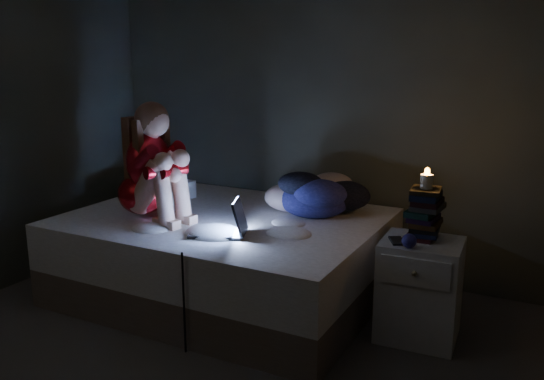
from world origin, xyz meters
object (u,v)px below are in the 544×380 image
Objects in this scene: laptop at (217,216)px; phone at (396,240)px; bed at (225,255)px; woman at (141,160)px; candle at (427,183)px; nightstand at (419,290)px.

phone is at bearing -5.59° from laptop.
bed is 2.62× the size of woman.
candle reaches higher than bed.
laptop reaches higher than nightstand.
woman is 2.37× the size of laptop.
nightstand is 0.33m from phone.
nightstand is (1.77, 0.27, -0.65)m from woman.
candle is at bearing 2.40° from bed.
woman is 1.91m from nightstand.
candle is (1.31, 0.05, 0.63)m from bed.
candle is at bearing 23.84° from phone.
phone reaches higher than nightstand.
bed is 1.45m from candle.
nightstand is at bearing -79.09° from candle.
laptop is (0.64, -0.10, -0.27)m from woman.
woman is 1.69m from phone.
phone is at bearing 15.66° from woman.
woman reaches higher than bed.
laptop reaches higher than phone.
bed is at bearing 95.04° from laptop.
nightstand is at bearing 6.24° from phone.
candle reaches higher than nightstand.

